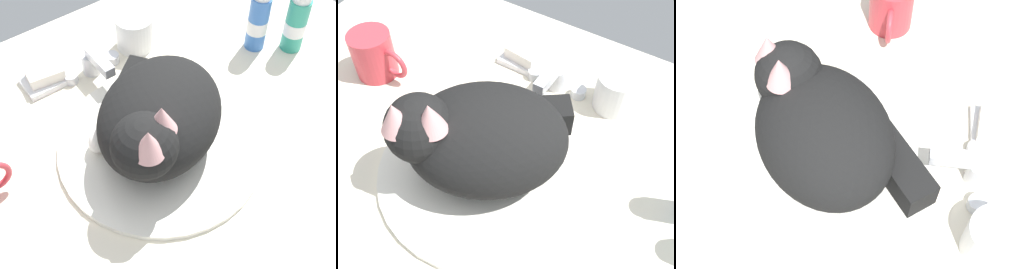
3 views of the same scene
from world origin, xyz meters
TOP-DOWN VIEW (x-y plane):
  - ground_plane at (0.00, 0.00)cm, footprint 110.00×82.50cm
  - sink_basin at (0.00, 0.00)cm, footprint 35.11×35.11cm
  - faucet at (0.00, 21.90)cm, footprint 12.02×9.48cm
  - cat at (-1.10, -0.47)cm, footprint 30.43×31.27cm
  - rinse_cup at (11.00, 24.21)cm, footprint 7.52×7.52cm
  - soap_dish at (-8.54, 25.48)cm, footprint 9.00×6.40cm
  - soap_bar at (-8.54, 25.48)cm, footprint 7.21×5.56cm
  - toothpaste_bottle at (30.50, 9.88)cm, footprint 4.10×4.10cm
  - mouthwash_bottle at (36.21, 5.25)cm, footprint 4.34×4.34cm

SIDE VIEW (x-z plane):
  - ground_plane at x=0.00cm, z-range -3.00..0.00cm
  - sink_basin at x=0.00cm, z-range 0.00..1.05cm
  - soap_dish at x=-8.54cm, z-range 0.00..1.20cm
  - soap_bar at x=-8.54cm, z-range 1.20..3.57cm
  - faucet at x=0.00cm, z-range -0.47..6.02cm
  - rinse_cup at x=11.00cm, z-range 0.00..7.09cm
  - mouthwash_bottle at x=36.21cm, z-range -0.46..12.71cm
  - toothpaste_bottle at x=30.50cm, z-range -0.46..13.04cm
  - cat at x=-1.10cm, z-range -0.12..17.52cm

